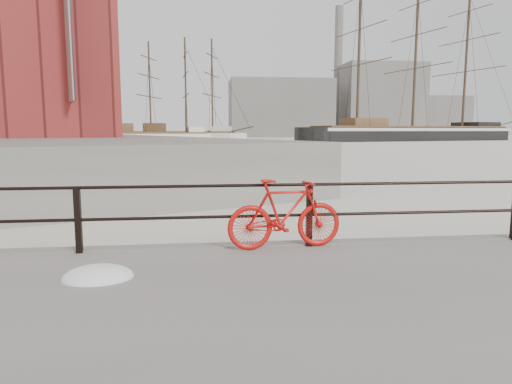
{
  "coord_description": "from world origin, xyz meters",
  "views": [
    {
      "loc": [
        -5.16,
        -7.05,
        2.17
      ],
      "look_at": [
        -4.15,
        1.5,
        1.0
      ],
      "focal_mm": 32.0,
      "sensor_mm": 36.0,
      "label": 1
    }
  ],
  "objects_px": {
    "schooner_mid": "(182,142)",
    "schooner_left": "(154,143)",
    "barque_black": "(412,141)",
    "bicycle": "(285,214)"
  },
  "relations": [
    {
      "from": "barque_black",
      "to": "schooner_left",
      "type": "distance_m",
      "value": 52.62
    },
    {
      "from": "schooner_mid",
      "to": "schooner_left",
      "type": "xyz_separation_m",
      "value": [
        -4.73,
        -3.05,
        0.0
      ]
    },
    {
      "from": "schooner_left",
      "to": "bicycle",
      "type": "bearing_deg",
      "value": -89.64
    },
    {
      "from": "bicycle",
      "to": "schooner_left",
      "type": "relative_size",
      "value": 0.07
    },
    {
      "from": "bicycle",
      "to": "barque_black",
      "type": "height_order",
      "value": "barque_black"
    },
    {
      "from": "schooner_mid",
      "to": "schooner_left",
      "type": "distance_m",
      "value": 5.62
    },
    {
      "from": "schooner_left",
      "to": "barque_black",
      "type": "bearing_deg",
      "value": 2.28
    },
    {
      "from": "schooner_mid",
      "to": "schooner_left",
      "type": "relative_size",
      "value": 1.04
    },
    {
      "from": "bicycle",
      "to": "barque_black",
      "type": "xyz_separation_m",
      "value": [
        42.28,
        84.3,
        -0.89
      ]
    },
    {
      "from": "schooner_mid",
      "to": "schooner_left",
      "type": "height_order",
      "value": "schooner_mid"
    }
  ]
}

